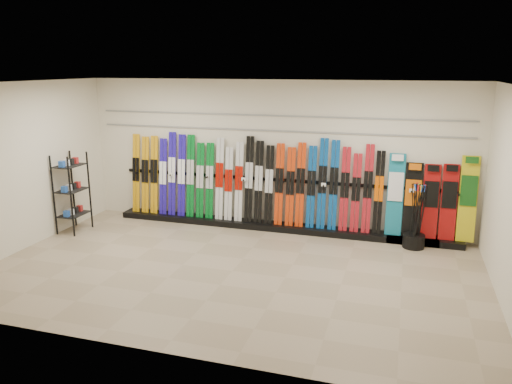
% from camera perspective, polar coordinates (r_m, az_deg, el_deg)
% --- Properties ---
extents(floor, '(8.00, 8.00, 0.00)m').
position_cam_1_polar(floor, '(8.27, -2.73, -9.00)').
color(floor, gray).
rests_on(floor, ground).
extents(back_wall, '(8.00, 0.00, 8.00)m').
position_cam_1_polar(back_wall, '(10.14, 1.90, 4.23)').
color(back_wall, beige).
rests_on(back_wall, floor).
extents(left_wall, '(0.00, 5.00, 5.00)m').
position_cam_1_polar(left_wall, '(9.87, -25.32, 2.59)').
color(left_wall, beige).
rests_on(left_wall, floor).
extents(ceiling, '(8.00, 8.00, 0.00)m').
position_cam_1_polar(ceiling, '(7.60, -3.00, 12.25)').
color(ceiling, silver).
rests_on(ceiling, back_wall).
extents(ski_rack_base, '(8.00, 0.40, 0.12)m').
position_cam_1_polar(ski_rack_base, '(10.23, 2.74, -4.00)').
color(ski_rack_base, black).
rests_on(ski_rack_base, floor).
extents(skis, '(5.37, 0.22, 1.78)m').
position_cam_1_polar(skis, '(10.22, -0.88, 1.17)').
color(skis, orange).
rests_on(skis, ski_rack_base).
extents(snowboards, '(1.59, 0.24, 1.57)m').
position_cam_1_polar(snowboards, '(9.82, 19.35, -0.79)').
color(snowboards, '#14728C').
rests_on(snowboards, ski_rack_base).
extents(accessory_rack, '(0.40, 0.60, 1.59)m').
position_cam_1_polar(accessory_rack, '(10.62, -20.30, -0.09)').
color(accessory_rack, black).
rests_on(accessory_rack, floor).
extents(pole_bin, '(0.40, 0.40, 0.25)m').
position_cam_1_polar(pole_bin, '(9.68, 17.56, -5.36)').
color(pole_bin, black).
rests_on(pole_bin, floor).
extents(ski_poles, '(0.28, 0.35, 1.18)m').
position_cam_1_polar(ski_poles, '(9.53, 17.95, -2.62)').
color(ski_poles, black).
rests_on(ski_poles, pole_bin).
extents(slatwall_rail_0, '(7.60, 0.02, 0.03)m').
position_cam_1_polar(slatwall_rail_0, '(10.05, 1.90, 7.02)').
color(slatwall_rail_0, gray).
rests_on(slatwall_rail_0, back_wall).
extents(slatwall_rail_1, '(7.60, 0.02, 0.03)m').
position_cam_1_polar(slatwall_rail_1, '(10.01, 1.91, 8.73)').
color(slatwall_rail_1, gray).
rests_on(slatwall_rail_1, back_wall).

